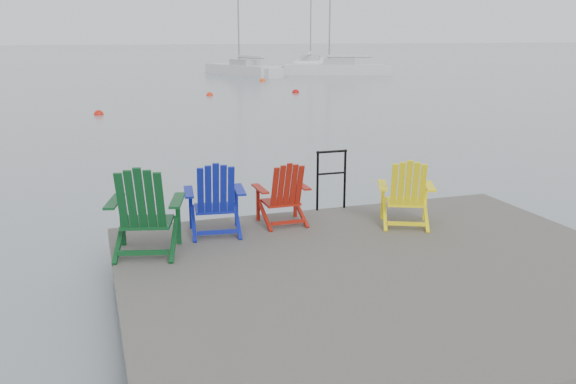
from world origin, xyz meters
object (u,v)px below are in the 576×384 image
object	(u,v)px
chair_yellow	(407,192)
sailboat_mid	(310,65)
sailboat_near	(242,71)
buoy_d	(262,81)
buoy_c	(296,93)
buoy_a	(99,115)
chair_green	(145,210)
sailboat_far	(334,70)
buoy_b	(210,96)
chair_red	(283,193)
handrail	(331,174)
chair_blue	(215,198)

from	to	relation	value
chair_yellow	sailboat_mid	world-z (taller)	sailboat_mid
sailboat_near	buoy_d	size ratio (longest dim) A/B	26.17
buoy_c	buoy_a	bearing A→B (deg)	-148.38
sailboat_near	buoy_a	world-z (taller)	sailboat_near
chair_yellow	buoy_c	xyz separation A→B (m)	(6.77, 24.37, -0.98)
buoy_a	buoy_d	size ratio (longest dim) A/B	0.94
chair_green	buoy_c	world-z (taller)	chair_green
chair_yellow	sailboat_mid	size ratio (longest dim) A/B	0.07
sailboat_far	buoy_b	distance (m)	18.66
sailboat_mid	chair_red	bearing A→B (deg)	-88.23
handrail	chair_blue	size ratio (longest dim) A/B	0.92
chair_red	chair_yellow	size ratio (longest dim) A/B	0.94
buoy_c	sailboat_mid	bearing A→B (deg)	67.92
chair_blue	buoy_d	xyz separation A→B (m)	(9.95, 32.68, -1.00)
sailboat_near	sailboat_far	world-z (taller)	sailboat_far
handrail	buoy_c	distance (m)	24.45
chair_red	chair_green	bearing A→B (deg)	-162.67
chair_red	buoy_d	distance (m)	33.78
chair_blue	buoy_b	size ratio (longest dim) A/B	2.80
chair_green	chair_blue	size ratio (longest dim) A/B	1.12
buoy_a	chair_green	bearing A→B (deg)	-89.58
chair_green	sailboat_near	xyz separation A→B (m)	(11.13, 39.66, -0.70)
buoy_c	buoy_d	world-z (taller)	buoy_d
chair_green	chair_red	size ratio (longest dim) A/B	1.23
sailboat_mid	buoy_b	xyz separation A→B (m)	(-14.02, -22.95, -0.35)
buoy_c	handrail	bearing A→B (deg)	-107.70
chair_red	buoy_a	size ratio (longest dim) A/B	2.34
handrail	buoy_b	world-z (taller)	handrail
handrail	buoy_d	distance (m)	33.05
chair_red	buoy_d	xyz separation A→B (m)	(8.97, 32.55, -0.95)
chair_blue	buoy_d	world-z (taller)	chair_blue
chair_blue	buoy_c	world-z (taller)	chair_blue
chair_yellow	buoy_d	distance (m)	33.97
buoy_d	sailboat_far	bearing A→B (deg)	33.99
chair_blue	sailboat_near	size ratio (longest dim) A/B	0.09
chair_red	buoy_b	size ratio (longest dim) A/B	2.54
sailboat_near	buoy_c	world-z (taller)	sailboat_near
chair_yellow	buoy_c	size ratio (longest dim) A/B	2.41
chair_blue	buoy_b	xyz separation A→B (m)	(4.60, 23.88, -1.00)
chair_red	buoy_d	world-z (taller)	chair_red
chair_green	buoy_d	xyz separation A→B (m)	(10.89, 33.17, -1.05)
chair_blue	sailboat_far	distance (m)	41.37
chair_blue	buoy_d	bearing A→B (deg)	80.34
buoy_d	chair_yellow	bearing A→B (deg)	-102.58
sailboat_mid	buoy_a	distance (m)	35.32
buoy_a	buoy_d	xyz separation A→B (m)	(11.02, 15.17, 0.00)
buoy_c	chair_yellow	bearing A→B (deg)	-105.53
sailboat_near	buoy_d	xyz separation A→B (m)	(-0.24, -6.48, -0.36)
handrail	sailboat_near	xyz separation A→B (m)	(8.29, 38.52, -0.69)
handrail	sailboat_near	size ratio (longest dim) A/B	0.09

